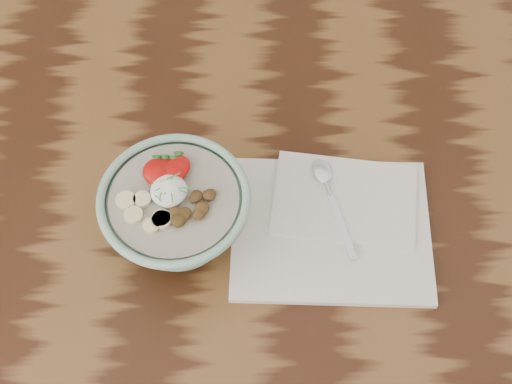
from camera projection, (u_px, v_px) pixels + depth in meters
table at (300, 226)px, 110.93cm from camera, size 160.00×90.00×75.00cm
breakfast_bowl at (176, 213)px, 93.93cm from camera, size 19.72×19.72×12.83cm
napkin at (334, 223)px, 99.92cm from camera, size 28.37×24.12×1.70cm
spoon at (327, 185)px, 101.50cm from camera, size 6.00×16.35×0.86cm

